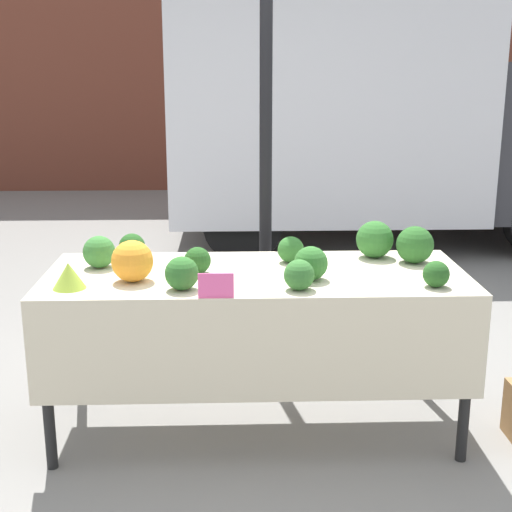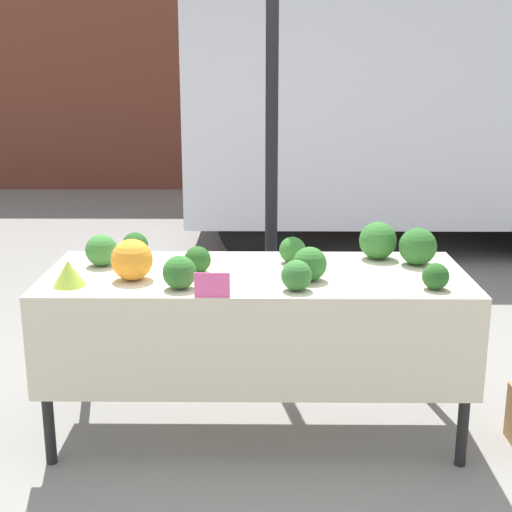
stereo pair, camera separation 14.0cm
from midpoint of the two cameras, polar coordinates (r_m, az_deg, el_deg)
ground_plane at (r=3.66m, az=-1.13°, el=-13.60°), size 40.00×40.00×0.00m
building_facade at (r=10.66m, az=-1.85°, el=17.97°), size 16.00×0.60×4.63m
tent_pole at (r=3.99m, az=-0.23°, el=8.39°), size 0.07×0.07×2.59m
parked_truck at (r=7.44m, az=8.59°, el=10.92°), size 4.30×2.21×2.35m
market_table at (r=3.32m, az=-1.17°, el=-3.34°), size 1.98×0.78×0.81m
orange_cauliflower at (r=3.25m, az=-11.09°, el=-0.42°), size 0.19×0.19×0.19m
romanesco_head at (r=3.22m, az=-15.96°, el=-1.52°), size 0.15×0.15×0.12m
broccoli_head_0 at (r=3.51m, az=1.66°, el=0.51°), size 0.13×0.13×0.13m
broccoli_head_1 at (r=3.56m, az=11.50°, el=0.88°), size 0.18×0.18×0.18m
broccoli_head_2 at (r=3.20m, az=13.00°, el=-1.43°), size 0.12×0.12×0.12m
broccoli_head_3 at (r=3.10m, az=-7.25°, el=-1.39°), size 0.15×0.15×0.15m
broccoli_head_4 at (r=3.33m, az=-5.91°, el=-0.36°), size 0.13×0.13×0.13m
broccoli_head_5 at (r=3.51m, az=-13.57°, el=0.32°), size 0.16×0.16×0.16m
broccoli_head_6 at (r=3.07m, az=2.17°, el=-1.53°), size 0.13×0.13×0.13m
broccoli_head_7 at (r=3.63m, az=-10.99°, el=0.74°), size 0.13×0.13×0.13m
broccoli_head_8 at (r=3.63m, az=8.39°, el=1.32°), size 0.19×0.19×0.19m
broccoli_head_9 at (r=3.22m, az=3.17°, el=-0.59°), size 0.15×0.15×0.15m
price_sign at (r=2.98m, az=-4.57°, el=-2.39°), size 0.15×0.01×0.11m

